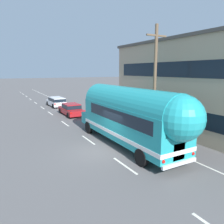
% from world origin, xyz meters
% --- Properties ---
extents(ground_plane, '(300.00, 300.00, 0.00)m').
position_xyz_m(ground_plane, '(0.00, 0.00, 0.00)').
color(ground_plane, '#565454').
extents(lane_markings, '(4.00, 80.00, 0.01)m').
position_xyz_m(lane_markings, '(2.73, 13.20, 0.00)').
color(lane_markings, silver).
rests_on(lane_markings, ground).
extents(roadside_building, '(8.49, 16.65, 7.84)m').
position_xyz_m(roadside_building, '(10.59, 0.60, 3.93)').
color(roadside_building, tan).
rests_on(roadside_building, ground).
extents(utility_pole, '(1.80, 0.24, 8.50)m').
position_xyz_m(utility_pole, '(4.66, 0.55, 4.42)').
color(utility_pole, brown).
rests_on(utility_pole, ground).
extents(painted_bus, '(2.60, 11.85, 4.12)m').
position_xyz_m(painted_bus, '(1.94, -0.41, 2.30)').
color(painted_bus, teal).
rests_on(painted_bus, ground).
extents(car_lead, '(1.97, 4.62, 1.37)m').
position_xyz_m(car_lead, '(1.95, 12.15, 0.74)').
color(car_lead, '#A5191E').
rests_on(car_lead, ground).
extents(car_second, '(2.02, 4.54, 1.37)m').
position_xyz_m(car_second, '(2.06, 19.16, 0.79)').
color(car_second, white).
rests_on(car_second, ground).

